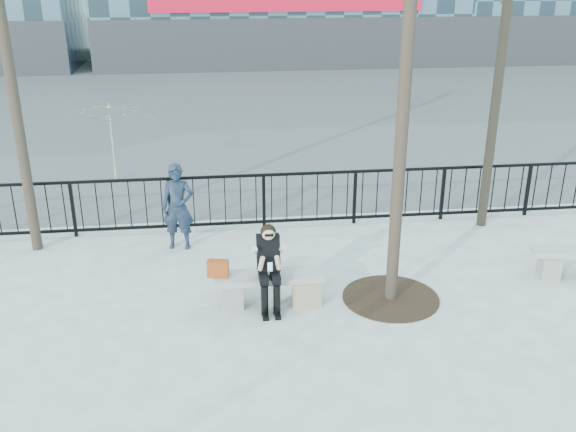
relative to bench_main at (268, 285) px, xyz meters
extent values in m
plane|color=gray|center=(0.00, 0.00, -0.30)|extent=(120.00, 120.00, 0.00)
cube|color=#474747|center=(0.00, 15.00, -0.30)|extent=(60.00, 23.00, 0.01)
cube|color=black|center=(0.00, 3.00, 0.78)|extent=(14.00, 0.05, 0.05)
cube|color=black|center=(0.00, 3.00, -0.18)|extent=(14.00, 0.05, 0.05)
cube|color=#2D2D30|center=(3.00, 21.96, 0.90)|extent=(18.00, 0.08, 2.40)
cube|color=red|center=(3.00, 21.90, 2.90)|extent=(12.60, 0.12, 1.00)
cylinder|color=black|center=(1.90, -0.10, 3.45)|extent=(0.18, 0.18, 7.50)
cylinder|color=black|center=(-4.00, 2.50, 2.95)|extent=(0.18, 0.18, 6.50)
cylinder|color=black|center=(4.50, 2.60, 3.20)|extent=(0.18, 0.18, 7.00)
cylinder|color=black|center=(1.90, -0.10, -0.29)|extent=(1.50, 1.50, 0.02)
cube|color=slate|center=(-0.55, 0.00, -0.10)|extent=(0.32, 0.38, 0.40)
cube|color=slate|center=(0.55, 0.00, -0.10)|extent=(0.32, 0.38, 0.40)
cube|color=gray|center=(0.00, 0.00, 0.14)|extent=(1.65, 0.46, 0.09)
cube|color=slate|center=(4.70, 0.30, -0.11)|extent=(0.30, 0.36, 0.37)
cube|color=#9B3C13|center=(-0.75, 0.02, 0.32)|extent=(0.34, 0.21, 0.26)
cube|color=#C9B68E|center=(0.57, -0.23, -0.10)|extent=(0.44, 0.29, 0.40)
imported|color=black|center=(-1.41, 2.24, 0.49)|extent=(0.63, 0.46, 1.58)
imported|color=yellow|center=(-3.05, 6.23, 0.64)|extent=(2.38, 2.42, 1.89)
camera|label=1|loc=(-0.77, -8.63, 4.60)|focal=40.00mm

